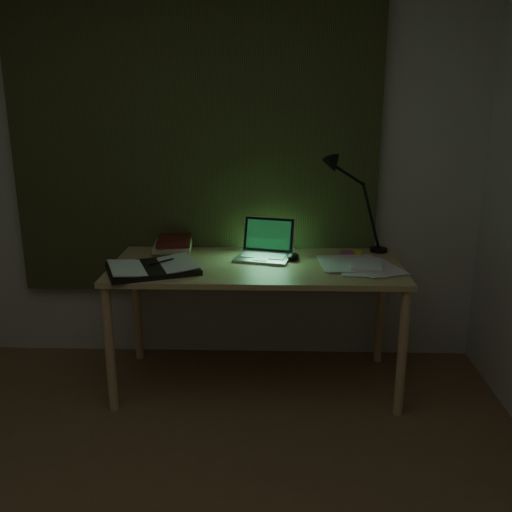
{
  "coord_description": "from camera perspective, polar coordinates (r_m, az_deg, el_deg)",
  "views": [
    {
      "loc": [
        0.47,
        -1.48,
        1.67
      ],
      "look_at": [
        0.38,
        1.45,
        0.82
      ],
      "focal_mm": 40.0,
      "sensor_mm": 36.0,
      "label": 1
    }
  ],
  "objects": [
    {
      "name": "mouse",
      "position": [
        3.27,
        3.73,
        -0.04
      ],
      "size": [
        0.09,
        0.12,
        0.04
      ],
      "primitive_type": "ellipsoid",
      "rotation": [
        0.0,
        0.0,
        -0.26
      ],
      "color": "black",
      "rests_on": "desk"
    },
    {
      "name": "loose_papers",
      "position": [
        3.21,
        9.93,
        -0.71
      ],
      "size": [
        0.46,
        0.48,
        0.02
      ],
      "primitive_type": null,
      "rotation": [
        0.0,
        0.0,
        -0.23
      ],
      "color": "white",
      "rests_on": "desk"
    },
    {
      "name": "desk",
      "position": [
        3.31,
        0.06,
        -6.94
      ],
      "size": [
        1.62,
        0.71,
        0.74
      ],
      "primitive_type": null,
      "color": "tan",
      "rests_on": "floor"
    },
    {
      "name": "sticky_yellow",
      "position": [
        3.43,
        9.9,
        0.31
      ],
      "size": [
        0.09,
        0.09,
        0.02
      ],
      "primitive_type": "cube",
      "rotation": [
        0.0,
        0.0,
        -0.28
      ],
      "color": "yellow",
      "rests_on": "desk"
    },
    {
      "name": "open_textbook",
      "position": [
        3.1,
        -10.31,
        -1.14
      ],
      "size": [
        0.56,
        0.48,
        0.04
      ],
      "primitive_type": null,
      "rotation": [
        0.0,
        0.0,
        0.37
      ],
      "color": "silver",
      "rests_on": "desk"
    },
    {
      "name": "curtain",
      "position": [
        3.48,
        -6.21,
        12.48
      ],
      "size": [
        2.2,
        0.06,
        2.0
      ],
      "primitive_type": "cube",
      "color": "#31361B",
      "rests_on": "wall_back"
    },
    {
      "name": "desk_lamp",
      "position": [
        3.45,
        12.43,
        4.98
      ],
      "size": [
        0.38,
        0.3,
        0.57
      ],
      "primitive_type": null,
      "rotation": [
        0.0,
        0.0,
        -0.01
      ],
      "color": "black",
      "rests_on": "desk"
    },
    {
      "name": "sticky_pink",
      "position": [
        3.41,
        9.14,
        0.28
      ],
      "size": [
        0.08,
        0.08,
        0.02
      ],
      "primitive_type": "cube",
      "rotation": [
        0.0,
        0.0,
        0.06
      ],
      "color": "#C64D83",
      "rests_on": "desk"
    },
    {
      "name": "laptop",
      "position": [
        3.25,
        0.7,
        1.54
      ],
      "size": [
        0.38,
        0.41,
        0.22
      ],
      "primitive_type": null,
      "rotation": [
        0.0,
        0.0,
        -0.24
      ],
      "color": "silver",
      "rests_on": "desk"
    },
    {
      "name": "wall_back",
      "position": [
        3.53,
        -6.02,
        9.29
      ],
      "size": [
        3.5,
        0.0,
        2.5
      ],
      "primitive_type": "cube",
      "color": "beige",
      "rests_on": "ground"
    },
    {
      "name": "book_stack",
      "position": [
        3.42,
        -8.29,
        1.09
      ],
      "size": [
        0.22,
        0.26,
        0.1
      ],
      "primitive_type": null,
      "rotation": [
        0.0,
        0.0,
        -0.02
      ],
      "color": "silver",
      "rests_on": "desk"
    }
  ]
}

